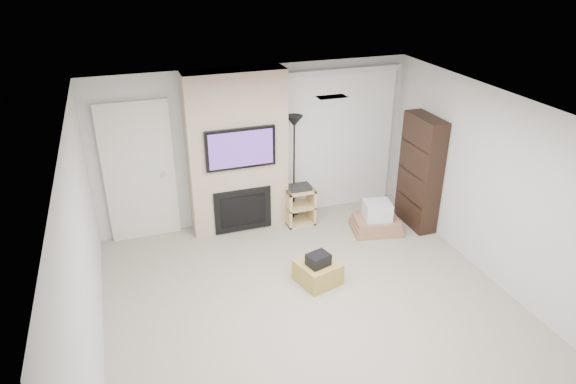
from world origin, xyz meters
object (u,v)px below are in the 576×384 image
object	(u,v)px
ottoman	(318,272)
bookshelf	(420,172)
floor_lamp	(294,139)
box_stack	(376,220)
av_stand	(299,203)

from	to	relation	value
ottoman	bookshelf	world-z (taller)	bookshelf
ottoman	bookshelf	distance (m)	2.43
ottoman	floor_lamp	xyz separation A→B (m)	(0.28, 1.76, 1.24)
ottoman	box_stack	xyz separation A→B (m)	(1.38, 0.96, 0.04)
av_stand	box_stack	xyz separation A→B (m)	(1.05, -0.65, -0.16)
av_stand	bookshelf	size ratio (longest dim) A/B	0.37
ottoman	box_stack	distance (m)	1.68
floor_lamp	bookshelf	xyz separation A→B (m)	(1.81, -0.77, -0.49)
av_stand	floor_lamp	bearing A→B (deg)	106.95
floor_lamp	bookshelf	size ratio (longest dim) A/B	0.98
floor_lamp	av_stand	xyz separation A→B (m)	(0.04, -0.14, -1.04)
ottoman	av_stand	distance (m)	1.66
floor_lamp	box_stack	size ratio (longest dim) A/B	2.10
floor_lamp	box_stack	distance (m)	1.81
box_stack	floor_lamp	bearing A→B (deg)	144.17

